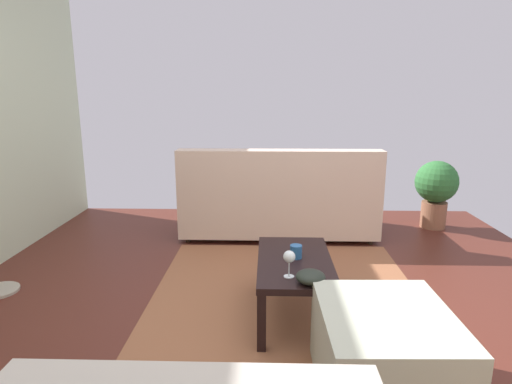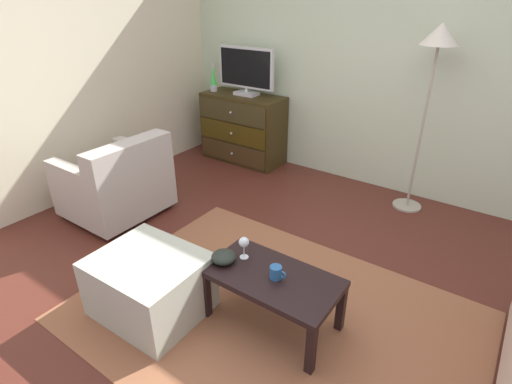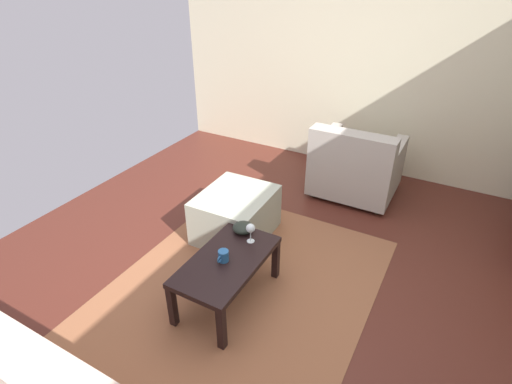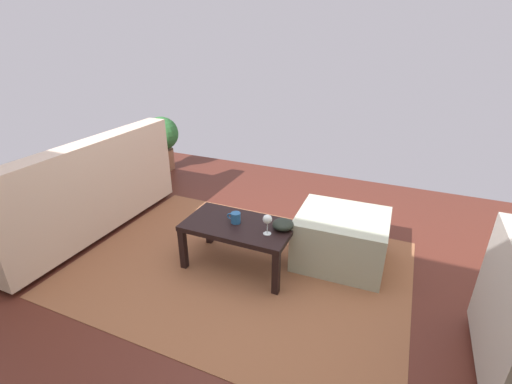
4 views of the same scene
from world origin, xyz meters
The scene contains 9 objects.
ground_plane centered at (0.00, 0.00, -0.03)m, with size 5.57×4.98×0.05m, color #53241A.
area_rug centered at (0.20, -0.20, 0.00)m, with size 2.60×1.90×0.01m, color brown.
coffee_table centered at (0.22, -0.24, 0.33)m, with size 0.85×0.46×0.39m.
wine_glass centered at (-0.04, -0.19, 0.50)m, with size 0.07×0.07×0.16m.
mug centered at (0.25, -0.25, 0.43)m, with size 0.11×0.08×0.08m.
bowl_decorative centered at (-0.13, -0.30, 0.42)m, with size 0.16×0.16×0.07m, color black.
couch_large centered at (1.87, -0.17, 0.35)m, with size 0.85×1.91×0.90m.
ottoman centered at (-0.52, -0.62, 0.22)m, with size 0.70×0.60×0.43m, color #ADB29D.
potted_plant centered at (2.13, -1.84, 0.43)m, with size 0.44×0.44×0.72m.
Camera 4 is at (-0.87, 1.93, 1.76)m, focal length 25.08 mm.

